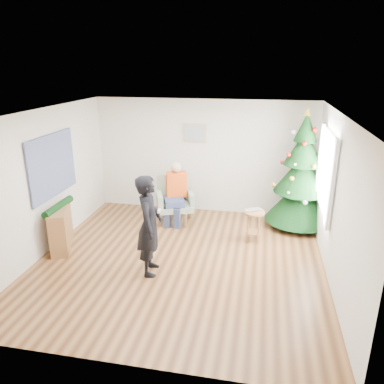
% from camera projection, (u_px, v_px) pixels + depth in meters
% --- Properties ---
extents(floor, '(5.00, 5.00, 0.00)m').
position_uv_depth(floor, '(180.00, 261.00, 6.68)').
color(floor, brown).
rests_on(floor, ground).
extents(ceiling, '(5.00, 5.00, 0.00)m').
position_uv_depth(ceiling, '(178.00, 113.00, 5.82)').
color(ceiling, white).
rests_on(ceiling, wall_back).
extents(wall_back, '(5.00, 0.00, 5.00)m').
position_uv_depth(wall_back, '(204.00, 157.00, 8.57)').
color(wall_back, silver).
rests_on(wall_back, floor).
extents(wall_front, '(5.00, 0.00, 5.00)m').
position_uv_depth(wall_front, '(127.00, 268.00, 3.93)').
color(wall_front, silver).
rests_on(wall_front, floor).
extents(wall_left, '(0.00, 5.00, 5.00)m').
position_uv_depth(wall_left, '(43.00, 183.00, 6.70)').
color(wall_left, silver).
rests_on(wall_left, floor).
extents(wall_right, '(0.00, 5.00, 5.00)m').
position_uv_depth(wall_right, '(336.00, 202.00, 5.80)').
color(wall_right, silver).
rests_on(wall_right, floor).
extents(window_panel, '(0.04, 1.30, 1.40)m').
position_uv_depth(window_panel, '(327.00, 172.00, 6.67)').
color(window_panel, white).
rests_on(window_panel, wall_right).
extents(curtains, '(0.05, 1.75, 1.50)m').
position_uv_depth(curtains, '(325.00, 172.00, 6.67)').
color(curtains, white).
rests_on(curtains, wall_right).
extents(christmas_tree, '(1.39, 1.39, 2.51)m').
position_uv_depth(christmas_tree, '(302.00, 175.00, 7.75)').
color(christmas_tree, '#3F2816').
rests_on(christmas_tree, floor).
extents(stool, '(0.42, 0.42, 0.62)m').
position_uv_depth(stool, '(253.00, 226.00, 7.33)').
color(stool, brown).
rests_on(stool, floor).
extents(laptop, '(0.41, 0.37, 0.03)m').
position_uv_depth(laptop, '(254.00, 211.00, 7.22)').
color(laptop, silver).
rests_on(laptop, stool).
extents(armchair, '(0.93, 0.91, 1.01)m').
position_uv_depth(armchair, '(175.00, 205.00, 8.24)').
color(armchair, gray).
rests_on(armchair, floor).
extents(seated_person, '(0.54, 0.69, 1.32)m').
position_uv_depth(seated_person, '(175.00, 193.00, 8.09)').
color(seated_person, navy).
rests_on(seated_person, armchair).
extents(standing_man, '(0.50, 0.67, 1.69)m').
position_uv_depth(standing_man, '(149.00, 225.00, 6.06)').
color(standing_man, black).
rests_on(standing_man, floor).
extents(game_controller, '(0.06, 0.13, 0.04)m').
position_uv_depth(game_controller, '(159.00, 211.00, 5.91)').
color(game_controller, white).
rests_on(game_controller, standing_man).
extents(console, '(0.66, 1.04, 0.80)m').
position_uv_depth(console, '(61.00, 227.00, 7.06)').
color(console, brown).
rests_on(console, floor).
extents(garland, '(0.14, 0.90, 0.14)m').
position_uv_depth(garland, '(58.00, 207.00, 6.92)').
color(garland, black).
rests_on(garland, console).
extents(tapestry, '(0.03, 1.50, 1.15)m').
position_uv_depth(tapestry, '(53.00, 166.00, 6.89)').
color(tapestry, black).
rests_on(tapestry, wall_left).
extents(framed_picture, '(0.52, 0.05, 0.42)m').
position_uv_depth(framed_picture, '(195.00, 133.00, 8.39)').
color(framed_picture, tan).
rests_on(framed_picture, wall_back).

